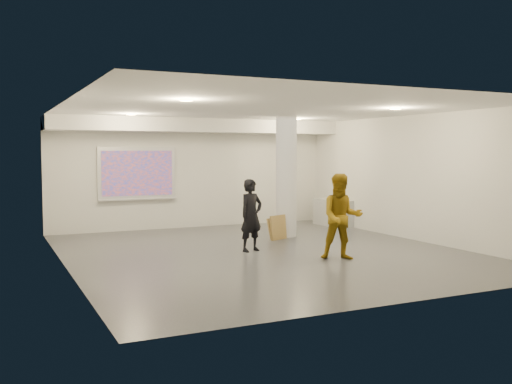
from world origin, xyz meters
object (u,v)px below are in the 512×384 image
credenza (333,213)px  projection_screen (137,174)px  woman (251,215)px  man (342,217)px  column (286,177)px

credenza → projection_screen: bearing=163.4°
woman → man: man is taller
woman → column: bearing=27.5°
woman → credenza: bearing=20.5°
projection_screen → credenza: 5.62m
projection_screen → man: (2.60, -5.85, -0.68)m
projection_screen → man: projection_screen is taller
column → woman: 2.43m
projection_screen → man: size_ratio=1.24×
column → projection_screen: 4.08m
column → man: 3.30m
credenza → column: bearing=-152.4°
woman → man: bearing=-68.9°
credenza → woman: bearing=-146.0°
column → man: size_ratio=1.77×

